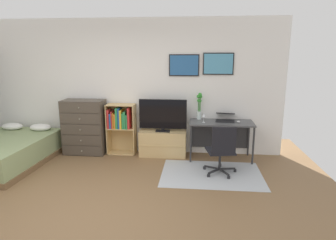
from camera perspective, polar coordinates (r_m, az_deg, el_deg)
The scene contains 14 objects.
ground_plane at distance 4.13m, azimuth -14.73°, elevation -16.56°, with size 7.20×7.20×0.00m, color brown.
wall_back_with_posters at distance 5.97m, azimuth -7.22°, elevation 6.54°, with size 6.12×0.09×2.70m.
area_rug at distance 5.07m, azimuth 8.58°, elevation -10.47°, with size 1.70×1.20×0.01m, color #B2B7BC.
bed at distance 6.15m, azimuth -29.53°, elevation -5.44°, with size 1.47×2.00×0.61m.
dresser at distance 6.13m, azimuth -16.14°, elevation -1.33°, with size 0.83×0.46×1.11m.
bookshelf at distance 5.93m, azimuth -9.37°, elevation -0.73°, with size 0.57×0.30×1.03m.
tv_stand at distance 5.83m, azimuth -0.99°, elevation -4.60°, with size 0.92×0.41×0.51m.
television at distance 5.66m, azimuth -1.04°, elevation 0.91°, with size 0.94×0.16×0.64m.
desk at distance 5.71m, azimuth 10.38°, elevation -1.55°, with size 1.21×0.57×0.74m.
office_chair at distance 4.92m, azimuth 10.55°, elevation -5.66°, with size 0.58×0.57×0.86m.
laptop at distance 5.72m, azimuth 11.25°, elevation 0.50°, with size 0.40×0.42×0.16m.
computer_mouse at distance 5.62m, azimuth 13.74°, elevation -0.32°, with size 0.06×0.10×0.03m, color silver.
bamboo_vase at distance 5.72m, azimuth 6.20°, elevation 2.86°, with size 0.11×0.11×0.53m.
wine_glass at distance 5.48m, azimuth 7.08°, elevation 0.88°, with size 0.07×0.07×0.18m.
Camera 1 is at (1.35, -3.35, 1.99)m, focal length 30.87 mm.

